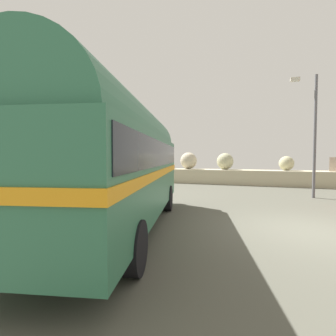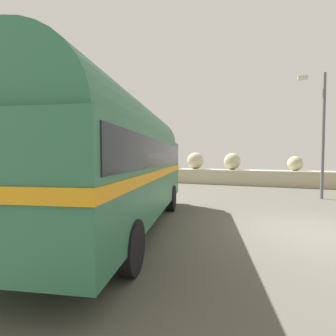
# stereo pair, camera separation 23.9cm
# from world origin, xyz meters

# --- Properties ---
(ground) EXTENTS (32.00, 26.00, 0.02)m
(ground) POSITION_xyz_m (0.00, 0.00, 0.01)
(ground) COLOR #505045
(breakwater) EXTENTS (31.36, 2.34, 2.45)m
(breakwater) POSITION_xyz_m (-0.32, 11.82, 0.76)
(breakwater) COLOR #B7AD8E
(breakwater) RESTS_ON ground
(vintage_coach) EXTENTS (4.36, 8.91, 3.70)m
(vintage_coach) POSITION_xyz_m (-5.03, -1.58, 2.05)
(vintage_coach) COLOR black
(vintage_coach) RESTS_ON ground
(lamp_post) EXTENTS (1.21, 0.35, 6.12)m
(lamp_post) POSITION_xyz_m (1.15, 6.53, 3.46)
(lamp_post) COLOR #5B5B60
(lamp_post) RESTS_ON ground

